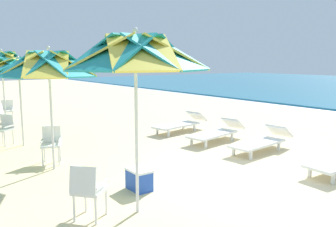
% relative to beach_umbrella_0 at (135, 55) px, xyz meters
% --- Properties ---
extents(ground_plane, '(80.00, 80.00, 0.00)m').
position_rel_beach_umbrella_0_xyz_m(ground_plane, '(-0.18, 2.54, -2.46)').
color(ground_plane, beige).
extents(beach_umbrella_0, '(2.21, 2.21, 2.86)m').
position_rel_beach_umbrella_0_xyz_m(beach_umbrella_0, '(0.00, 0.00, 0.00)').
color(beach_umbrella_0, silver).
rests_on(beach_umbrella_0, ground).
extents(plastic_chair_0, '(0.63, 0.63, 0.87)m').
position_rel_beach_umbrella_0_xyz_m(plastic_chair_0, '(-0.21, -0.74, -1.97)').
color(plastic_chair_0, white).
rests_on(plastic_chair_0, ground).
extents(beach_umbrella_1, '(2.12, 2.12, 2.69)m').
position_rel_beach_umbrella_0_xyz_m(beach_umbrella_1, '(-2.97, -0.34, -0.18)').
color(beach_umbrella_1, silver).
rests_on(beach_umbrella_1, ground).
extents(plastic_chair_1, '(0.60, 0.58, 0.87)m').
position_rel_beach_umbrella_0_xyz_m(plastic_chair_1, '(-3.49, -0.21, -1.97)').
color(plastic_chair_1, white).
rests_on(plastic_chair_1, ground).
extents(beach_umbrella_2, '(2.56, 2.56, 2.51)m').
position_rel_beach_umbrella_0_xyz_m(beach_umbrella_2, '(-5.63, -0.32, -0.28)').
color(beach_umbrella_2, silver).
rests_on(beach_umbrella_2, ground).
extents(plastic_chair_2, '(0.63, 0.63, 0.87)m').
position_rel_beach_umbrella_0_xyz_m(plastic_chair_2, '(-6.05, -0.70, -1.97)').
color(plastic_chair_2, white).
rests_on(plastic_chair_2, ground).
extents(beach_umbrella_3, '(2.20, 2.20, 2.77)m').
position_rel_beach_umbrella_0_xyz_m(beach_umbrella_3, '(-8.22, -0.23, -0.07)').
color(beach_umbrella_3, silver).
rests_on(beach_umbrella_3, ground).
extents(plastic_chair_6, '(0.55, 0.53, 0.87)m').
position_rel_beach_umbrella_0_xyz_m(plastic_chair_6, '(-9.98, 0.20, -1.97)').
color(plastic_chair_6, white).
rests_on(plastic_chair_6, ground).
extents(sun_lounger_1, '(0.81, 2.19, 0.62)m').
position_rel_beach_umbrella_0_xyz_m(sun_lounger_1, '(-1.20, 4.57, -2.18)').
color(sun_lounger_1, white).
rests_on(sun_lounger_1, ground).
extents(sun_lounger_2, '(0.96, 2.22, 0.62)m').
position_rel_beach_umbrella_0_xyz_m(sun_lounger_2, '(-2.73, 4.42, -2.18)').
color(sun_lounger_2, white).
rests_on(sun_lounger_2, ground).
extents(sun_lounger_3, '(0.95, 2.22, 0.62)m').
position_rel_beach_umbrella_0_xyz_m(sun_lounger_3, '(-4.47, 4.44, -2.18)').
color(sun_lounger_3, white).
rests_on(sun_lounger_3, ground).
extents(cooler_box, '(0.50, 0.34, 0.40)m').
position_rel_beach_umbrella_0_xyz_m(cooler_box, '(-0.80, 0.53, -2.26)').
color(cooler_box, blue).
rests_on(cooler_box, ground).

